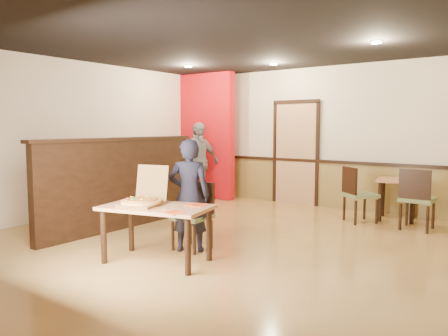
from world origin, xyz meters
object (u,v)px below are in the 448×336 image
Objects in this scene: condiment at (404,176)px; main_table at (157,215)px; side_table at (397,189)px; pizza_box at (143,200)px; diner_chair at (195,213)px; diner at (189,195)px; passerby at (198,162)px; side_chair_right at (417,197)px; side_chair_left at (357,192)px.

main_table is at bearing -113.26° from condiment.
side_table is 4.59m from pizza_box.
pizza_box is (-0.16, -0.77, 0.26)m from diner_chair.
side_table is 1.29× the size of pizza_box.
diner is 3.74m from passerby.
diner_chair is 0.91× the size of side_chair_right.
diner reaches higher than side_chair_right.
passerby is 4.16m from pizza_box.
condiment is at bearing -59.59° from side_chair_right.
side_table is at bearing -148.27° from diner.
main_table is at bearing 112.97° from side_chair_left.
main_table is at bearing 55.82° from diner.
pizza_box is (-1.84, -4.19, 0.20)m from side_table.
condiment is (0.10, -0.02, 0.24)m from side_table.
side_chair_right is at bearing -71.20° from passerby.
diner reaches higher than pizza_box.
passerby reaches higher than side_chair_left.
diner_chair is 3.06m from side_chair_left.
passerby is at bearing -85.47° from diner.
pizza_box is at bearing -113.72° from side_table.
side_chair_right is 4.25m from pizza_box.
condiment is at bearing 50.47° from pizza_box.
side_chair_right is at bearing -139.90° from side_chair_left.
diner_chair is 6.38× the size of condiment.
passerby is (-2.29, 2.95, 0.12)m from diner.
main_table is 2.33× the size of pizza_box.
diner is 2.42× the size of pizza_box.
side_table is at bearing 51.78° from pizza_box.
side_chair_left is at bearing -136.01° from condiment.
passerby is (-4.40, 0.01, 0.32)m from side_chair_right.
pizza_box is (-1.35, -3.59, 0.22)m from side_chair_left.
side_table is 5.66× the size of condiment.
condiment reaches higher than main_table.
main_table is at bearing 0.38° from pizza_box.
main_table is at bearing -128.24° from passerby.
side_table is (1.68, 3.42, 0.06)m from diner_chair.
side_chair_left is at bearing -0.70° from side_chair_right.
side_chair_left is at bearing 65.80° from diner_chair.
side_chair_left is 0.88m from condiment.
pizza_box reaches higher than side_chair_left.
side_chair_left is 1.21× the size of side_table.
side_chair_right is at bearing -60.07° from condiment.
condiment is at bearing 52.69° from main_table.
passerby reaches higher than pizza_box.
condiment is (-0.34, 0.60, 0.25)m from side_chair_right.
diner is at bearing -114.96° from side_table.
side_table is 0.26m from condiment.
main_table is 1.60× the size of diner_chair.
side_chair_right reaches higher than main_table.
diner_chair is 0.60× the size of diner.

